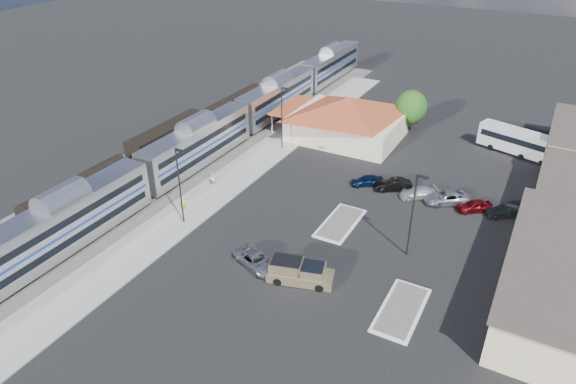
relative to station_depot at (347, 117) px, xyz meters
The scene contains 23 objects.
ground 24.63m from the station_depot, 79.24° to the right, with size 280.00×280.00×0.00m, color black.
railbed 23.14m from the station_depot, 135.78° to the right, with size 16.00×100.00×0.12m, color #4C4944.
platform 19.71m from the station_depot, 112.45° to the right, with size 5.50×92.00×0.18m, color gray.
passenger_train 22.37m from the station_depot, 126.92° to the right, with size 3.00×104.00×5.55m.
freight_cars 25.55m from the station_depot, 139.61° to the right, with size 2.80×46.00×4.00m.
station_depot is the anchor object (origin of this frame).
traffic_island_south 23.80m from the station_depot, 68.74° to the right, with size 3.30×7.50×0.21m.
traffic_island_north 37.12m from the station_depot, 59.88° to the right, with size 3.30×7.50×0.21m.
lamp_plat_s 30.74m from the station_depot, 101.94° to the right, with size 1.08×0.25×9.00m.
lamp_plat_n 10.45m from the station_depot, 128.41° to the right, with size 1.08×0.25×9.00m.
lamp_lot 29.30m from the station_depot, 55.24° to the right, with size 1.08×0.25×9.00m.
tree_depot 9.69m from the station_depot, 38.43° to the left, with size 4.71×4.71×6.63m.
pickup_truck 33.99m from the station_depot, 74.31° to the right, with size 6.42×3.72×2.09m.
suv 33.05m from the station_depot, 82.31° to the right, with size 2.32×5.04×1.40m, color #9FA2A6.
coach_bus 23.77m from the station_depot, 13.89° to the left, with size 11.17×5.48×3.51m.
person_a 29.27m from the station_depot, 105.49° to the right, with size 0.65×0.43×1.78m, color #BBDA44.
person_b 23.37m from the station_depot, 111.83° to the right, with size 0.80×0.62×1.65m, color silver.
parked_car_a 14.94m from the station_depot, 57.18° to the right, with size 1.59×3.95×1.35m, color #0C1B3C.
parked_car_b 16.64m from the station_depot, 47.21° to the right, with size 1.55×4.43×1.46m, color black.
parked_car_c 19.15m from the station_depot, 40.73° to the right, with size 1.81×4.45×1.29m, color silver.
parked_car_d 21.48m from the station_depot, 34.50° to the right, with size 2.40×5.21×1.45m, color #95979D.
parked_car_e 24.32m from the station_depot, 30.79° to the right, with size 1.59×3.96×1.35m, color maroon.
parked_car_f 26.97m from the station_depot, 26.74° to the right, with size 1.41×4.04×1.33m, color black.
Camera 1 is at (21.23, -41.79, 30.60)m, focal length 32.00 mm.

